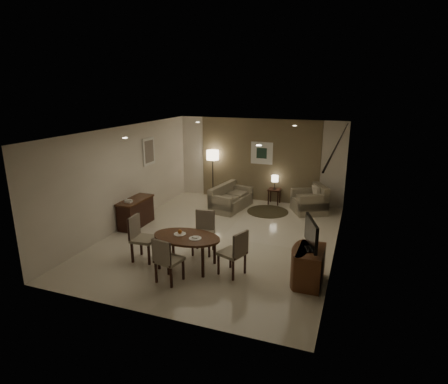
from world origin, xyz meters
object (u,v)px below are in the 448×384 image
at_px(chair_near, 169,259).
at_px(sofa, 231,197).
at_px(chair_right, 232,252).
at_px(side_table, 274,196).
at_px(tv_cabinet, 310,266).
at_px(armchair, 309,199).
at_px(console_desk, 136,213).
at_px(chair_far, 203,233).
at_px(dining_table, 187,251).
at_px(floor_lamp, 213,174).
at_px(chair_left, 144,239).

xyz_separation_m(chair_near, sofa, (-0.37, 4.70, -0.10)).
bearing_deg(chair_right, side_table, -156.75).
bearing_deg(chair_right, tv_cabinet, 117.19).
relative_size(tv_cabinet, armchair, 0.96).
distance_m(console_desk, tv_cabinet, 5.11).
bearing_deg(chair_far, dining_table, -102.96).
distance_m(console_desk, armchair, 5.09).
distance_m(dining_table, sofa, 4.03).
relative_size(dining_table, chair_right, 1.52).
xyz_separation_m(console_desk, chair_far, (2.41, -0.97, 0.11)).
bearing_deg(dining_table, chair_right, 0.50).
bearing_deg(chair_right, armchair, -171.39).
bearing_deg(floor_lamp, dining_table, -74.18).
distance_m(chair_left, side_table, 5.29).
xyz_separation_m(console_desk, chair_left, (1.35, -1.73, 0.12)).
height_order(console_desk, chair_left, chair_left).
relative_size(chair_far, armchair, 1.02).
bearing_deg(tv_cabinet, chair_right, -173.07).
xyz_separation_m(chair_near, armchair, (1.96, 5.15, -0.05)).
distance_m(chair_left, sofa, 4.09).
xyz_separation_m(chair_far, side_table, (0.69, 4.22, -0.23)).
bearing_deg(tv_cabinet, dining_table, -175.59).
bearing_deg(chair_left, armchair, -37.17).
distance_m(dining_table, side_table, 5.00).
relative_size(dining_table, chair_far, 1.51).
height_order(tv_cabinet, chair_near, chair_near).
distance_m(tv_cabinet, armchair, 4.31).
relative_size(sofa, side_table, 3.14).
xyz_separation_m(dining_table, armchair, (1.92, 4.46, 0.08)).
height_order(chair_left, side_table, chair_left).
bearing_deg(chair_left, floor_lamp, 0.34).
xyz_separation_m(dining_table, side_table, (0.74, 4.95, -0.09)).
bearing_deg(chair_near, sofa, -74.70).
xyz_separation_m(sofa, floor_lamp, (-0.99, 0.93, 0.45)).
height_order(tv_cabinet, chair_far, chair_far).
bearing_deg(tv_cabinet, armchair, 98.19).
bearing_deg(chair_near, console_desk, -35.02).
bearing_deg(chair_far, console_desk, 149.36).
height_order(chair_near, chair_right, chair_right).
bearing_deg(side_table, console_desk, -133.64).
xyz_separation_m(chair_near, floor_lamp, (-1.36, 5.63, 0.35)).
relative_size(chair_left, side_table, 2.02).
xyz_separation_m(chair_left, armchair, (2.92, 4.50, -0.08)).
relative_size(console_desk, chair_left, 1.20).
xyz_separation_m(dining_table, chair_right, (1.00, 0.01, 0.14)).
xyz_separation_m(dining_table, floor_lamp, (-1.40, 4.94, 0.47)).
bearing_deg(side_table, sofa, -140.86).
bearing_deg(floor_lamp, armchair, -8.15).
relative_size(dining_table, chair_left, 1.46).
bearing_deg(side_table, chair_far, -99.25).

